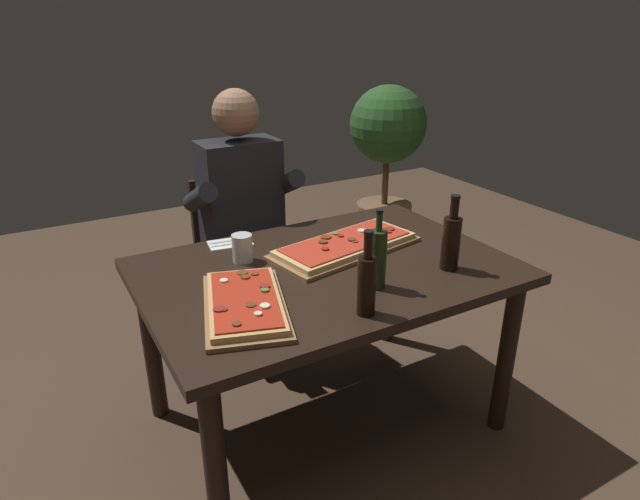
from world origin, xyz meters
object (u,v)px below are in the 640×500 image
pizza_rectangular_left (245,303)px  seated_diner (245,213)px  oil_bottle_amber (367,283)px  wine_bottle_dark (378,258)px  diner_chair (239,252)px  vinegar_bottle_green (451,241)px  pizza_rectangular_front (346,245)px  potted_plant_corner (386,158)px  tumbler_near_camera (242,250)px  dining_table (326,288)px

pizza_rectangular_left → seated_diner: 0.96m
oil_bottle_amber → seated_diner: bearing=88.1°
wine_bottle_dark → diner_chair: size_ratio=0.33×
diner_chair → seated_diner: bearing=-90.0°
pizza_rectangular_left → vinegar_bottle_green: (0.80, -0.10, 0.10)m
pizza_rectangular_front → pizza_rectangular_left: size_ratio=1.23×
potted_plant_corner → wine_bottle_dark: bearing=-127.2°
tumbler_near_camera → potted_plant_corner: (1.54, 1.15, -0.06)m
tumbler_near_camera → potted_plant_corner: 1.92m
wine_bottle_dark → seated_diner: bearing=96.1°
dining_table → tumbler_near_camera: (-0.26, 0.21, 0.14)m
vinegar_bottle_green → seated_diner: bearing=113.8°
dining_table → pizza_rectangular_front: bearing=33.6°
wine_bottle_dark → seated_diner: 0.98m
oil_bottle_amber → tumbler_near_camera: 0.62m
pizza_rectangular_front → potted_plant_corner: 1.69m
diner_chair → seated_diner: 0.28m
pizza_rectangular_front → oil_bottle_amber: size_ratio=2.34×
wine_bottle_dark → potted_plant_corner: 2.00m
pizza_rectangular_left → potted_plant_corner: potted_plant_corner is taller
diner_chair → potted_plant_corner: potted_plant_corner is taller
pizza_rectangular_front → diner_chair: (-0.19, 0.76, -0.27)m
dining_table → potted_plant_corner: (1.28, 1.36, 0.08)m
pizza_rectangular_front → seated_diner: (-0.19, 0.64, -0.02)m
pizza_rectangular_front → wine_bottle_dark: (-0.08, -0.34, 0.09)m
pizza_rectangular_front → vinegar_bottle_green: bearing=-54.5°
vinegar_bottle_green → seated_diner: seated_diner is taller
pizza_rectangular_front → wine_bottle_dark: size_ratio=2.32×
oil_bottle_amber → potted_plant_corner: (1.35, 1.73, -0.12)m
pizza_rectangular_left → diner_chair: size_ratio=0.63×
dining_table → seated_diner: 0.74m
dining_table → potted_plant_corner: size_ratio=1.14×
seated_diner → potted_plant_corner: size_ratio=1.09×
wine_bottle_dark → potted_plant_corner: bearing=52.8°
dining_table → oil_bottle_amber: oil_bottle_amber is taller
oil_bottle_amber → potted_plant_corner: 2.20m
pizza_rectangular_front → pizza_rectangular_left: (-0.55, -0.25, -0.00)m
pizza_rectangular_front → wine_bottle_dark: wine_bottle_dark is taller
dining_table → oil_bottle_amber: (-0.07, -0.38, 0.21)m
dining_table → diner_chair: size_ratio=1.61×
vinegar_bottle_green → pizza_rectangular_left: bearing=173.2°
dining_table → pizza_rectangular_front: pizza_rectangular_front is taller
wine_bottle_dark → vinegar_bottle_green: (0.33, -0.01, 0.00)m
vinegar_bottle_green → diner_chair: size_ratio=0.34×
vinegar_bottle_green → seated_diner: (-0.43, 0.98, -0.11)m
wine_bottle_dark → oil_bottle_amber: size_ratio=1.01×
dining_table → wine_bottle_dark: 0.32m
pizza_rectangular_left → vinegar_bottle_green: bearing=-6.8°
dining_table → pizza_rectangular_front: 0.21m
pizza_rectangular_front → diner_chair: bearing=103.8°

